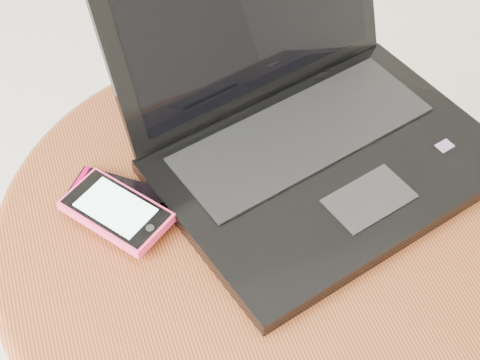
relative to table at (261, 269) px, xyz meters
name	(u,v)px	position (x,y,z in m)	size (l,w,h in m)	color
table	(261,269)	(0.00, 0.00, 0.00)	(0.64, 0.64, 0.51)	brown
laptop	(306,121)	(0.09, 0.09, 0.15)	(0.47, 0.45, 0.25)	black
phone_black	(115,197)	(-0.16, 0.08, 0.11)	(0.12, 0.12, 0.01)	black
phone_pink	(116,211)	(-0.16, 0.05, 0.13)	(0.13, 0.14, 0.02)	#F93467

